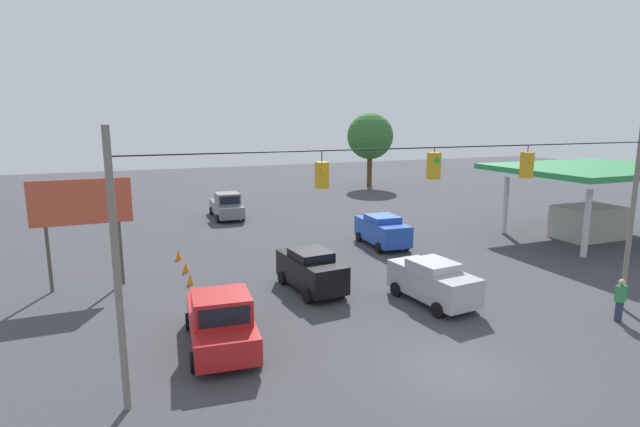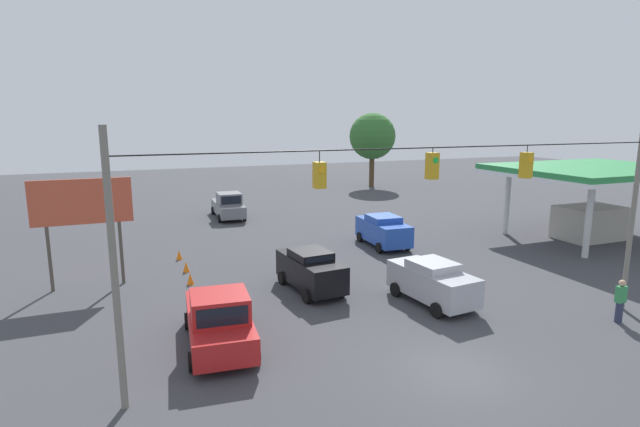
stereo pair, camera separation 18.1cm
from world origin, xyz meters
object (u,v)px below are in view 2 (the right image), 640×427
(roadside_billboard, at_px, (82,209))
(pickup_truck_red_parked_shoulder, at_px, (219,320))
(sedan_black_withflow_mid, at_px, (311,270))
(traffic_cone_farthest, at_px, (179,255))
(traffic_cone_fourth, at_px, (190,279))
(gas_station, at_px, (593,186))
(traffic_cone_nearest, at_px, (220,333))
(traffic_cone_third, at_px, (197,293))
(sedan_blue_oncoming_far, at_px, (383,230))
(traffic_cone_fifth, at_px, (186,267))
(pedestrian, at_px, (620,301))
(tree_horizon_left, at_px, (372,136))
(pickup_truck_grey_withflow_deep, at_px, (228,206))
(sedan_silver_crossing_near, at_px, (432,281))
(overhead_signal_span, at_px, (432,215))
(traffic_cone_second, at_px, (209,310))

(roadside_billboard, bearing_deg, pickup_truck_red_parked_shoulder, 118.19)
(sedan_black_withflow_mid, xyz_separation_m, traffic_cone_farthest, (5.15, -7.67, -0.73))
(pickup_truck_red_parked_shoulder, bearing_deg, sedan_black_withflow_mid, -140.02)
(traffic_cone_fourth, distance_m, traffic_cone_farthest, 4.68)
(gas_station, height_order, roadside_billboard, roadside_billboard)
(traffic_cone_nearest, bearing_deg, traffic_cone_third, -88.26)
(sedan_blue_oncoming_far, xyz_separation_m, traffic_cone_fifth, (12.27, 0.91, -0.74))
(gas_station, height_order, pedestrian, gas_station)
(sedan_black_withflow_mid, distance_m, tree_horizon_left, 36.87)
(pickup_truck_red_parked_shoulder, distance_m, traffic_cone_fifth, 9.39)
(traffic_cone_nearest, relative_size, traffic_cone_farthest, 1.00)
(pickup_truck_grey_withflow_deep, height_order, sedan_silver_crossing_near, pickup_truck_grey_withflow_deep)
(traffic_cone_farthest, bearing_deg, traffic_cone_fifth, 91.64)
(overhead_signal_span, xyz_separation_m, sedan_blue_oncoming_far, (-5.52, -13.13, -3.76))
(pedestrian, bearing_deg, traffic_cone_fourth, -36.04)
(traffic_cone_nearest, relative_size, roadside_billboard, 0.11)
(sedan_black_withflow_mid, xyz_separation_m, traffic_cone_third, (5.14, -0.88, -0.73))
(traffic_cone_farthest, height_order, roadside_billboard, roadside_billboard)
(traffic_cone_nearest, relative_size, traffic_cone_second, 1.00)
(pickup_truck_grey_withflow_deep, xyz_separation_m, sedan_silver_crossing_near, (-4.38, 22.16, 0.01))
(overhead_signal_span, xyz_separation_m, traffic_cone_fourth, (6.81, -10.10, -4.51))
(sedan_blue_oncoming_far, bearing_deg, roadside_billboard, 5.46)
(sedan_silver_crossing_near, relative_size, traffic_cone_third, 7.96)
(pickup_truck_red_parked_shoulder, bearing_deg, traffic_cone_nearest, -99.41)
(traffic_cone_second, distance_m, roadside_billboard, 8.29)
(pickup_truck_grey_withflow_deep, height_order, pedestrian, pickup_truck_grey_withflow_deep)
(pickup_truck_grey_withflow_deep, distance_m, pickup_truck_red_parked_shoulder, 23.47)
(overhead_signal_span, height_order, gas_station, overhead_signal_span)
(traffic_cone_nearest, xyz_separation_m, tree_horizon_left, (-24.46, -34.71, 5.57))
(traffic_cone_fourth, distance_m, traffic_cone_fifth, 2.12)
(roadside_billboard, bearing_deg, pedestrian, 147.77)
(overhead_signal_span, relative_size, traffic_cone_third, 35.44)
(pickup_truck_red_parked_shoulder, xyz_separation_m, traffic_cone_farthest, (0.08, -11.93, -0.70))
(overhead_signal_span, distance_m, sedan_blue_oncoming_far, 14.73)
(gas_station, bearing_deg, traffic_cone_second, 8.70)
(sedan_blue_oncoming_far, relative_size, traffic_cone_second, 8.14)
(gas_station, bearing_deg, sedan_silver_crossing_near, 20.09)
(overhead_signal_span, relative_size, traffic_cone_second, 35.44)
(gas_station, distance_m, roadside_billboard, 30.71)
(traffic_cone_second, relative_size, roadside_billboard, 0.11)
(tree_horizon_left, bearing_deg, traffic_cone_nearest, 54.83)
(traffic_cone_second, bearing_deg, traffic_cone_nearest, 90.03)
(sedan_black_withflow_mid, xyz_separation_m, pedestrian, (-10.04, 8.06, -0.13))
(traffic_cone_fourth, distance_m, pedestrian, 18.78)
(overhead_signal_span, relative_size, traffic_cone_fourth, 35.44)
(sedan_silver_crossing_near, xyz_separation_m, roadside_billboard, (14.07, -7.90, 2.85))
(traffic_cone_nearest, bearing_deg, tree_horizon_left, -125.17)
(pickup_truck_grey_withflow_deep, xyz_separation_m, roadside_billboard, (9.69, 14.26, 2.86))
(traffic_cone_third, distance_m, pedestrian, 17.62)
(sedan_silver_crossing_near, bearing_deg, pickup_truck_red_parked_shoulder, 4.59)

